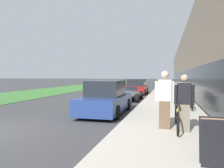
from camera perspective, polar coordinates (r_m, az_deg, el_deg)
sidewalk_slab at (r=26.75m, az=14.41°, el=-1.58°), size 3.28×70.00×0.14m
storefront_facade at (r=35.36m, az=25.40°, el=4.61°), size 10.01×70.00×6.84m
lawn_strip at (r=33.50m, az=-8.94°, el=-0.87°), size 6.88×70.00×0.03m
tandem_bicycle at (r=7.21m, az=16.58°, el=-8.34°), size 0.52×2.31×0.87m
person_rider at (r=6.87m, az=18.33°, el=-4.74°), size 0.58×0.23×1.72m
person_bystander at (r=7.12m, az=13.60°, el=-3.98°), size 0.62×0.24×1.83m
bike_rack_hoop at (r=10.58m, az=18.44°, el=-4.22°), size 0.05×0.60×0.84m
cruiser_bike_nearest at (r=11.55m, az=19.97°, el=-4.32°), size 0.52×1.72×0.93m
cruiser_bike_middle at (r=13.67m, az=18.51°, el=-3.32°), size 0.52×1.84×0.92m
cruiser_bike_farthest at (r=15.84m, az=17.45°, el=-2.60°), size 0.52×1.81×0.88m
sandwich_board_sign at (r=4.58m, az=25.67°, el=-13.63°), size 0.56×0.56×0.90m
parked_sedan_curbside at (r=10.51m, az=-1.53°, el=-3.88°), size 1.84×4.33×1.58m
vintage_roadster_curbside at (r=16.07m, az=4.25°, el=-2.79°), size 1.87×4.10×0.96m
parked_sedan_far at (r=21.59m, az=6.47°, el=-0.85°), size 1.97×4.06×1.47m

